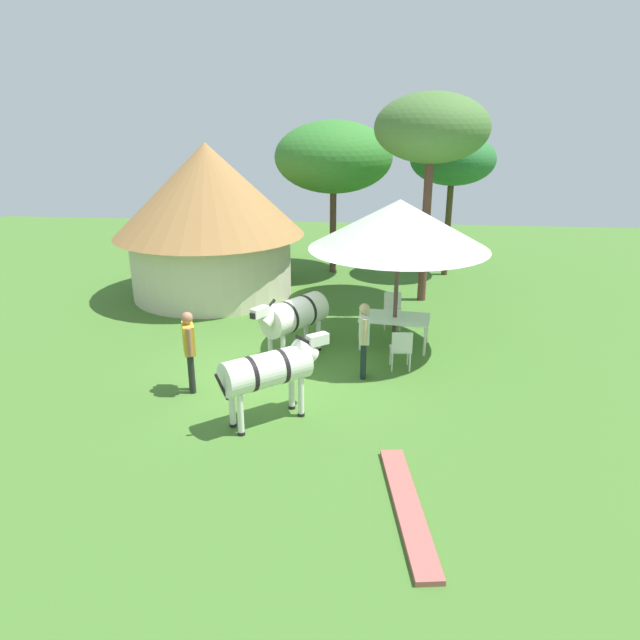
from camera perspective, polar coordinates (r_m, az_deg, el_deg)
name	(u,v)px	position (r m, az deg, el deg)	size (l,w,h in m)	color
ground_plane	(276,372)	(12.43, -4.37, -5.13)	(36.00, 36.00, 0.00)	#43712C
thatched_hut	(209,215)	(17.48, -10.92, 10.16)	(5.59, 5.59, 4.46)	beige
shade_umbrella	(399,224)	(13.00, 7.85, 9.37)	(4.05, 4.05, 3.46)	#523637
patio_dining_table	(395,320)	(13.59, 7.41, 0.02)	(1.70, 1.14, 0.74)	silver
patio_chair_west_end	(393,308)	(14.89, 7.19, 1.22)	(0.45, 0.43, 0.90)	white
patio_chair_east_end	(401,347)	(12.40, 8.04, -2.71)	(0.48, 0.46, 0.90)	silver
guest_beside_umbrella	(364,334)	(11.79, 4.38, -1.37)	(0.23, 0.59, 1.63)	black
standing_watcher	(189,344)	(11.45, -12.84, -2.38)	(0.37, 0.56, 1.67)	black
zebra_nearest_camera	(293,315)	(12.81, -2.69, 0.46)	(1.50, 1.99, 1.52)	silver
zebra_by_umbrella	(269,370)	(10.15, -5.07, -4.98)	(1.86, 1.62, 1.53)	silver
acacia_tree_right_background	(453,160)	(19.68, 13.00, 15.16)	(2.73, 2.73, 4.64)	#423A1E
acacia_tree_left_background	(334,157)	(19.59, 1.35, 15.81)	(3.87, 3.87, 5.03)	#4F362B
acacia_tree_far_lawn	(432,129)	(16.59, 11.00, 18.05)	(3.11, 3.11, 5.79)	brown
brick_patio_kerb	(408,507)	(8.55, 8.69, -17.86)	(2.80, 0.36, 0.08)	#AA5851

